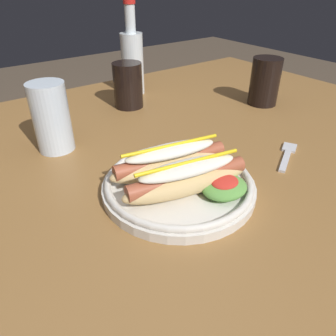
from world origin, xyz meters
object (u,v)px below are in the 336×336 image
Objects in this scene: soda_cup at (265,81)px; extra_cup at (128,85)px; hot_dog_plate at (181,178)px; water_cup at (51,118)px; glass_bottle at (132,60)px; fork at (287,154)px.

soda_cup is 1.07× the size of extra_cup.
hot_dog_plate is 1.83× the size of water_cup.
extra_cup is at bearing -128.17° from glass_bottle.
glass_bottle is at bearing 51.83° from extra_cup.
fork is at bearing -84.69° from glass_bottle.
extra_cup is at bearing 77.34° from fork.
hot_dog_plate is 2.20× the size of extra_cup.
extra_cup is (-0.12, 0.42, 0.06)m from fork.
water_cup is 0.55× the size of glass_bottle.
extra_cup is (-0.31, 0.20, -0.00)m from soda_cup.
water_cup is at bearing 112.66° from hot_dog_plate.
water_cup is 0.27m from extra_cup.
glass_bottle reaches higher than fork.
water_cup reaches higher than extra_cup.
hot_dog_plate is 0.48m from soda_cup.
hot_dog_plate is 0.41m from extra_cup.
hot_dog_plate is 0.25m from fork.
soda_cup is 0.49× the size of glass_bottle.
hot_dog_plate is at bearing -112.76° from glass_bottle.
soda_cup reaches higher than extra_cup.
glass_bottle reaches higher than hot_dog_plate.
fork is 0.30m from soda_cup.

